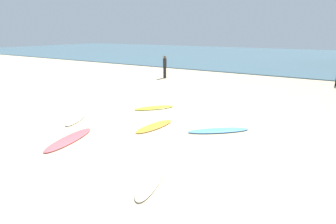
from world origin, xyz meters
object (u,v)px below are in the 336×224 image
Objects in this scene: surfboard_0 at (218,130)px; surfboard_2 at (69,139)px; surfboard_3 at (77,118)px; surfboard_4 at (154,126)px; beachgoer_mid at (165,65)px; surfboard_5 at (154,108)px; surfboard_1 at (153,173)px.

surfboard_2 reaches higher than surfboard_0.
surfboard_0 is at bearing -12.70° from surfboard_3.
beachgoer_mid is at bearing 128.25° from surfboard_4.
surfboard_4 is 2.62m from surfboard_5.
surfboard_5 is at bearing 28.38° from surfboard_3.
surfboard_3 is at bearing -158.21° from surfboard_4.
surfboard_0 is 0.92× the size of surfboard_1.
surfboard_0 is 2.42m from surfboard_4.
surfboard_5 is at bearing 132.55° from surfboard_4.
surfboard_2 is at bearing -115.36° from surfboard_4.
surfboard_3 is (-1.70, 1.74, 0.00)m from surfboard_2.
surfboard_4 is (3.38, 0.86, -0.00)m from surfboard_3.
surfboard_5 is (-1.50, 2.15, -0.00)m from surfboard_4.
surfboard_3 is 3.54m from surfboard_5.
surfboard_4 is at bearing -15.42° from surfboard_3.
surfboard_4 is at bearing 149.51° from beachgoer_mid.
beachgoer_mid reaches higher than surfboard_3.
surfboard_2 is 3.09m from surfboard_4.
surfboard_1 is 1.31× the size of surfboard_5.
surfboard_5 is at bearing 148.23° from beachgoer_mid.
surfboard_2 is at bearing -75.40° from surfboard_3.
surfboard_1 is 1.11× the size of surfboard_2.
surfboard_1 reaches higher than surfboard_5.
surfboard_4 is at bearing 103.06° from surfboard_1.
beachgoer_mid reaches higher than surfboard_1.
surfboard_2 is 4.75m from surfboard_5.
surfboard_0 is 5.24m from surfboard_2.
surfboard_0 reaches higher than surfboard_4.
beachgoer_mid is (-7.86, 12.81, 0.95)m from surfboard_1.
surfboard_5 is (-3.51, 5.11, -0.01)m from surfboard_1.
surfboard_5 is at bearing 103.45° from surfboard_1.
surfboard_2 is 1.18× the size of surfboard_5.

